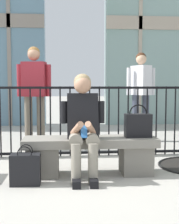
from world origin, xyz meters
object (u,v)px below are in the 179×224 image
at_px(shopping_bag, 25,169).
at_px(bystander_further_back, 34,90).
at_px(handbag_on_bench, 138,125).
at_px(bystander_at_railing, 141,90).
at_px(stone_bench, 90,152).
at_px(seated_person_with_phone, 83,122).

height_order(shopping_bag, bystander_further_back, bystander_further_back).
bearing_deg(handbag_on_bench, bystander_at_railing, 75.24).
bearing_deg(handbag_on_bench, stone_bench, 179.01).
relative_size(handbag_on_bench, bystander_at_railing, 0.23).
xyz_separation_m(seated_person_with_phone, shopping_bag, (-0.64, -0.21, -0.48)).
bearing_deg(stone_bench, handbag_on_bench, -0.99).
distance_m(stone_bench, bystander_at_railing, 2.57).
xyz_separation_m(handbag_on_bench, shopping_bag, (-1.31, -0.33, -0.43)).
distance_m(seated_person_with_phone, handbag_on_bench, 0.69).
bearing_deg(bystander_further_back, bystander_at_railing, 20.25).
xyz_separation_m(shopping_bag, bystander_at_railing, (1.89, 2.52, 0.83)).
distance_m(shopping_bag, bystander_at_railing, 3.26).
distance_m(stone_bench, seated_person_with_phone, 0.41).
relative_size(stone_bench, handbag_on_bench, 4.02).
bearing_deg(seated_person_with_phone, handbag_on_bench, 9.98).
bearing_deg(stone_bench, shopping_bag, -154.98).
xyz_separation_m(stone_bench, handbag_on_bench, (0.58, -0.01, 0.33)).
distance_m(seated_person_with_phone, shopping_bag, 0.82).
xyz_separation_m(handbag_on_bench, bystander_further_back, (-1.38, 1.47, 0.40)).
distance_m(stone_bench, bystander_further_back, 1.82).
height_order(stone_bench, bystander_further_back, bystander_further_back).
relative_size(bystander_at_railing, bystander_further_back, 1.00).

